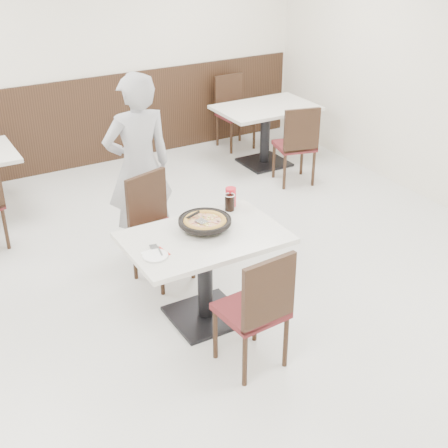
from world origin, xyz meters
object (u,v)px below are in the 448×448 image
chair_far (162,231)px  side_plate (155,256)px  red_cup (231,197)px  bg_chair_right_far (236,113)px  bg_table_right (265,135)px  main_table (205,278)px  chair_near (251,308)px  cola_glass (230,203)px  diner_person (139,167)px  pizza (205,223)px  bg_chair_right_near (294,144)px  pizza_pan (205,224)px

chair_far → side_plate: (-0.42, -0.80, 0.28)m
red_cup → bg_chair_right_far: (1.79, 2.90, -0.35)m
bg_table_right → main_table: bearing=-131.2°
chair_near → red_cup: (0.41, 0.98, 0.35)m
chair_near → bg_chair_right_far: bearing=55.7°
cola_glass → bg_table_right: cola_glass is taller
main_table → bg_chair_right_far: size_ratio=1.26×
main_table → red_cup: 0.72m
side_plate → red_cup: size_ratio=1.14×
diner_person → bg_table_right: size_ratio=1.44×
chair_near → diner_person: bearing=85.9°
chair_near → pizza: bearing=83.0°
chair_far → bg_chair_right_near: same height
chair_far → cola_glass: bearing=118.9°
pizza → bg_chair_right_far: size_ratio=0.36×
bg_table_right → pizza: bearing=-131.5°
diner_person → chair_far: bearing=88.3°
bg_table_right → chair_far: bearing=-140.9°
main_table → red_cup: size_ratio=7.50×
chair_far → diner_person: diner_person is taller
chair_near → cola_glass: (0.37, 0.92, 0.34)m
cola_glass → red_cup: (0.05, 0.06, 0.02)m
chair_near → red_cup: 1.12m
pizza_pan → side_plate: pizza_pan is taller
chair_far → side_plate: bearing=46.3°
pizza → side_plate: size_ratio=1.87×
pizza → cola_glass: (0.34, 0.20, 0.00)m
chair_near → bg_chair_right_near: (2.19, 2.53, 0.00)m
pizza → side_plate: (-0.50, -0.18, -0.05)m
pizza → bg_chair_right_near: (2.16, 1.82, -0.34)m
main_table → bg_chair_right_far: (2.22, 3.24, 0.10)m
diner_person → bg_table_right: 2.63m
red_cup → bg_chair_right_near: (1.78, 1.55, -0.35)m
chair_near → bg_table_right: bearing=50.5°
pizza → cola_glass: bearing=31.2°
diner_person → side_plate: bearing=73.6°
chair_far → bg_chair_right_near: (2.24, 1.19, 0.00)m
bg_table_right → bg_chair_right_near: bg_chair_right_near is taller
pizza → diner_person: bearing=92.3°
pizza_pan → cola_glass: size_ratio=2.57×
side_plate → diner_person: 1.43m
chair_far → diner_person: size_ratio=0.55×
pizza → cola_glass: size_ratio=2.62×
chair_far → diner_person: bearing=-110.2°
main_table → side_plate: side_plate is taller
cola_glass → bg_table_right: bearing=50.8°
main_table → bg_table_right: size_ratio=1.00×
chair_near → pizza_pan: 0.79m
side_plate → bg_chair_right_near: (2.66, 2.00, -0.28)m
cola_glass → pizza: bearing=-148.8°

